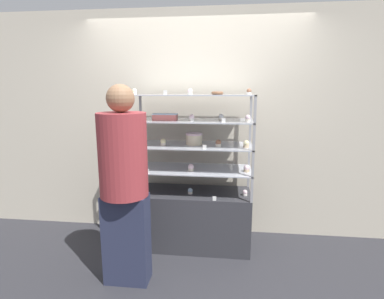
{
  "coord_description": "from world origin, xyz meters",
  "views": [
    {
      "loc": [
        0.36,
        -3.08,
        1.7
      ],
      "look_at": [
        0.0,
        0.0,
        1.09
      ],
      "focal_mm": 28.0,
      "sensor_mm": 36.0,
      "label": 1
    }
  ],
  "objects": [
    {
      "name": "display_riser_upper",
      "position": [
        0.0,
        0.0,
        1.38
      ],
      "size": [
        1.26,
        0.52,
        0.26
      ],
      "color": "#99999E",
      "rests_on": "display_riser_middle"
    },
    {
      "name": "cupcake_6",
      "position": [
        -0.58,
        -0.11,
        1.17
      ],
      "size": [
        0.06,
        0.06,
        0.07
      ],
      "color": "#CCB28C",
      "rests_on": "display_riser_middle"
    },
    {
      "name": "display_base",
      "position": [
        0.0,
        0.0,
        0.31
      ],
      "size": [
        1.26,
        0.52,
        0.62
      ],
      "color": "#333338",
      "rests_on": "ground_plane"
    },
    {
      "name": "customer_figure",
      "position": [
        -0.5,
        -0.71,
        0.94
      ],
      "size": [
        0.41,
        0.41,
        1.75
      ],
      "color": "#282D47",
      "rests_on": "ground_plane"
    },
    {
      "name": "price_tag_2",
      "position": [
        0.15,
        -0.24,
        1.16
      ],
      "size": [
        0.04,
        0.0,
        0.04
      ],
      "color": "white",
      "rests_on": "display_riser_middle"
    },
    {
      "name": "sheet_cake_frosted",
      "position": [
        -0.27,
        -0.06,
        1.43
      ],
      "size": [
        0.25,
        0.13,
        0.07
      ],
      "color": "#C66660",
      "rests_on": "display_riser_upper"
    },
    {
      "name": "cupcake_14",
      "position": [
        -0.56,
        -0.13,
        1.69
      ],
      "size": [
        0.05,
        0.05,
        0.06
      ],
      "color": "white",
      "rests_on": "display_riser_top"
    },
    {
      "name": "ground_plane",
      "position": [
        0.0,
        0.0,
        0.0
      ],
      "size": [
        20.0,
        20.0,
        0.0
      ],
      "primitive_type": "plane",
      "color": "#2D2D33"
    },
    {
      "name": "cupcake_16",
      "position": [
        0.56,
        -0.12,
        1.69
      ],
      "size": [
        0.05,
        0.05,
        0.06
      ],
      "color": "white",
      "rests_on": "display_riser_top"
    },
    {
      "name": "price_tag_1",
      "position": [
        -0.43,
        -0.24,
        0.9
      ],
      "size": [
        0.04,
        0.0,
        0.04
      ],
      "color": "white",
      "rests_on": "display_riser_lower"
    },
    {
      "name": "back_wall",
      "position": [
        0.0,
        0.4,
        1.3
      ],
      "size": [
        8.0,
        0.05,
        2.6
      ],
      "color": "beige",
      "rests_on": "ground_plane"
    },
    {
      "name": "cupcake_7",
      "position": [
        -0.29,
        -0.09,
        1.17
      ],
      "size": [
        0.06,
        0.06,
        0.07
      ],
      "color": "beige",
      "rests_on": "display_riser_middle"
    },
    {
      "name": "cupcake_8",
      "position": [
        0.28,
        -0.08,
        1.17
      ],
      "size": [
        0.06,
        0.06,
        0.07
      ],
      "color": "beige",
      "rests_on": "display_riser_middle"
    },
    {
      "name": "cupcake_4",
      "position": [
        -0.0,
        -0.1,
        0.91
      ],
      "size": [
        0.06,
        0.06,
        0.07
      ],
      "color": "beige",
      "rests_on": "display_riser_lower"
    },
    {
      "name": "cupcake_10",
      "position": [
        -0.57,
        -0.08,
        1.43
      ],
      "size": [
        0.05,
        0.05,
        0.07
      ],
      "color": "white",
      "rests_on": "display_riser_upper"
    },
    {
      "name": "cupcake_0",
      "position": [
        -0.56,
        -0.11,
        0.65
      ],
      "size": [
        0.05,
        0.05,
        0.06
      ],
      "color": "beige",
      "rests_on": "display_base"
    },
    {
      "name": "cupcake_15",
      "position": [
        -0.01,
        -0.06,
        1.69
      ],
      "size": [
        0.05,
        0.05,
        0.06
      ],
      "color": "white",
      "rests_on": "display_riser_top"
    },
    {
      "name": "layer_cake_centerpiece",
      "position": [
        0.02,
        0.01,
        1.2
      ],
      "size": [
        0.17,
        0.17,
        0.12
      ],
      "color": "beige",
      "rests_on": "display_riser_middle"
    },
    {
      "name": "display_riser_lower",
      "position": [
        0.0,
        0.0,
        0.86
      ],
      "size": [
        1.26,
        0.52,
        0.26
      ],
      "color": "#99999E",
      "rests_on": "display_base"
    },
    {
      "name": "cupcake_1",
      "position": [
        -0.01,
        -0.07,
        0.65
      ],
      "size": [
        0.05,
        0.05,
        0.06
      ],
      "color": "white",
      "rests_on": "display_base"
    },
    {
      "name": "cupcake_13",
      "position": [
        0.56,
        -0.12,
        1.43
      ],
      "size": [
        0.05,
        0.05,
        0.07
      ],
      "color": "beige",
      "rests_on": "display_riser_upper"
    },
    {
      "name": "cupcake_2",
      "position": [
        0.56,
        -0.05,
        0.65
      ],
      "size": [
        0.05,
        0.05,
        0.06
      ],
      "color": "white",
      "rests_on": "display_base"
    },
    {
      "name": "display_riser_top",
      "position": [
        0.0,
        0.0,
        1.64
      ],
      "size": [
        1.26,
        0.52,
        0.26
      ],
      "color": "#99999E",
      "rests_on": "display_riser_upper"
    },
    {
      "name": "cupcake_11",
      "position": [
        0.01,
        -0.12,
        1.43
      ],
      "size": [
        0.05,
        0.05,
        0.07
      ],
      "color": "white",
      "rests_on": "display_riser_upper"
    },
    {
      "name": "cupcake_5",
      "position": [
        0.57,
        -0.06,
        0.91
      ],
      "size": [
        0.06,
        0.06,
        0.07
      ],
      "color": "#CCB28C",
      "rests_on": "display_riser_lower"
    },
    {
      "name": "price_tag_3",
      "position": [
        0.33,
        -0.24,
        1.42
      ],
      "size": [
        0.04,
        0.0,
        0.04
      ],
      "color": "white",
      "rests_on": "display_riser_upper"
    },
    {
      "name": "price_tag_0",
      "position": [
        0.25,
        -0.24,
        0.64
      ],
      "size": [
        0.04,
        0.0,
        0.04
      ],
      "color": "white",
      "rests_on": "display_base"
    },
    {
      "name": "display_riser_middle",
      "position": [
        0.0,
        0.0,
        1.12
      ],
      "size": [
        1.26,
        0.52,
        0.26
      ],
      "color": "#99999E",
      "rests_on": "display_riser_lower"
    },
    {
      "name": "cupcake_9",
      "position": [
        0.56,
        -0.1,
        1.17
      ],
      "size": [
        0.06,
        0.06,
        0.07
      ],
      "color": "#CCB28C",
      "rests_on": "display_riser_middle"
    },
    {
      "name": "price_tag_4",
      "position": [
        -0.23,
        -0.24,
        1.68
      ],
      "size": [
        0.04,
        0.0,
        0.04
      ],
      "color": "white",
      "rests_on": "display_riser_top"
    },
    {
      "name": "cupcake_12",
      "position": [
        0.3,
        -0.05,
        1.43
      ],
      "size": [
        0.05,
        0.05,
        0.07
      ],
      "color": "beige",
      "rests_on": "display_riser_upper"
    },
    {
      "name": "donut_glazed",
      "position": [
        0.26,
        0.04,
        1.68
      ],
      "size": [
        0.12,
        0.12,
        0.03
      ],
      "color": "brown",
      "rests_on": "display_riser_top"
    },
    {
      "name": "cupcake_3",
      "position": [
        -0.57,
        -0.12,
        0.91
      ],
      "size": [
        0.06,
        0.06,
        0.07
      ],
      "color": "beige",
      "rests_on": "display_riser_lower"
    }
  ]
}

